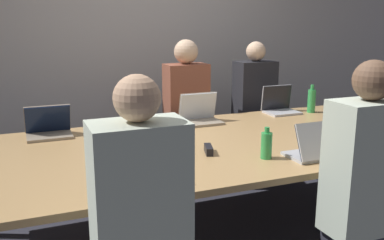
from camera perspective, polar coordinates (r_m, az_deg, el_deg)
name	(u,v)px	position (r m, az deg, el deg)	size (l,w,h in m)	color
ground_plane	(215,233)	(3.35, 3.09, -14.84)	(24.00, 24.00, 0.00)	#2D2D38
curtain_wall	(143,36)	(4.73, -6.59, 11.00)	(12.00, 0.06, 2.80)	#BCB7B2
conference_table	(216,148)	(3.09, 3.24, -3.69)	(3.61, 1.60, 0.72)	tan
laptop_far_right	(279,105)	(4.10, 11.56, 1.99)	(0.31, 0.25, 0.25)	#B7B7BC
person_far_right	(254,111)	(4.44, 8.26, 1.17)	(0.40, 0.24, 1.37)	#2D2D38
bottle_far_right	(312,100)	(4.18, 15.65, 2.52)	(0.07, 0.07, 0.26)	green
laptop_near_right	(382,138)	(3.16, 23.96, -2.25)	(0.37, 0.24, 0.24)	#333338
bottle_near_right	(329,134)	(3.08, 17.84, -1.80)	(0.07, 0.07, 0.20)	#ADD1E0
laptop_near_left	(127,174)	(2.27, -8.64, -7.18)	(0.35, 0.22, 0.23)	#B7B7BC
person_near_left	(141,238)	(1.92, -6.80, -15.35)	(0.40, 0.24, 1.37)	#2D2D38
cup_near_left	(174,169)	(2.40, -2.45, -6.55)	(0.07, 0.07, 0.08)	white
laptop_far_left	(49,127)	(3.36, -18.57, -0.95)	(0.33, 0.24, 0.24)	gray
laptop_far_center	(200,114)	(3.62, 1.05, 0.78)	(0.33, 0.25, 0.25)	gray
person_far_center	(186,115)	(4.11, -0.77, 0.71)	(0.40, 0.24, 1.40)	#2D2D38
cup_far_center	(172,121)	(3.51, -2.67, -0.10)	(0.07, 0.07, 0.09)	#232328
laptop_near_midright	(317,148)	(2.80, 16.33, -3.56)	(0.34, 0.24, 0.24)	#B7B7BC
person_near_midright	(362,193)	(2.50, 21.76, -8.98)	(0.40, 0.24, 1.38)	#2D2D38
bottle_near_midright	(266,145)	(2.72, 9.90, -3.31)	(0.07, 0.07, 0.20)	green
stapler	(209,150)	(2.80, 2.23, -3.96)	(0.09, 0.16, 0.05)	black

